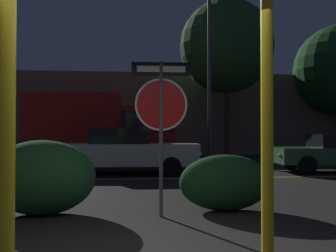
% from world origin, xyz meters
% --- Properties ---
extents(road_center_stripe, '(41.93, 0.12, 0.01)m').
position_xyz_m(road_center_stripe, '(0.00, 7.20, 0.00)').
color(road_center_stripe, gold).
rests_on(road_center_stripe, ground_plane).
extents(stop_sign, '(0.95, 0.06, 2.50)m').
position_xyz_m(stop_sign, '(0.44, 2.28, 1.78)').
color(stop_sign, '#4C4C51').
rests_on(stop_sign, ground_plane).
extents(yellow_pole_left, '(0.14, 0.14, 3.50)m').
position_xyz_m(yellow_pole_left, '(-1.08, -0.45, 1.75)').
color(yellow_pole_left, yellow).
rests_on(yellow_pole_left, ground_plane).
extents(yellow_pole_right, '(0.11, 0.11, 2.79)m').
position_xyz_m(yellow_pole_right, '(1.23, -0.29, 1.40)').
color(yellow_pole_right, yellow).
rests_on(yellow_pole_right, ground_plane).
extents(hedge_bush_2, '(1.75, 1.13, 1.22)m').
position_xyz_m(hedge_bush_2, '(-1.49, 2.61, 0.61)').
color(hedge_bush_2, '#1E4C23').
rests_on(hedge_bush_2, ground_plane).
extents(hedge_bush_3, '(1.60, 0.82, 0.97)m').
position_xyz_m(hedge_bush_3, '(1.58, 2.64, 0.48)').
color(hedge_bush_3, '#19421E').
rests_on(hedge_bush_3, ground_plane).
extents(passing_car_3, '(4.85, 2.03, 1.48)m').
position_xyz_m(passing_car_3, '(-0.26, 8.61, 0.74)').
color(passing_car_3, silver).
rests_on(passing_car_3, ground_plane).
extents(passing_car_4, '(4.17, 2.06, 1.29)m').
position_xyz_m(passing_car_4, '(6.89, 8.50, 0.66)').
color(passing_car_4, '#335B38').
rests_on(passing_car_4, ground_plane).
extents(delivery_truck, '(6.17, 2.63, 2.93)m').
position_xyz_m(delivery_truck, '(-1.20, 12.23, 1.58)').
color(delivery_truck, maroon).
rests_on(delivery_truck, ground_plane).
extents(street_lamp, '(0.37, 0.37, 8.00)m').
position_xyz_m(street_lamp, '(3.37, 12.36, 4.64)').
color(street_lamp, '#4C4C51').
rests_on(street_lamp, ground_plane).
extents(tree_0, '(5.00, 5.00, 8.45)m').
position_xyz_m(tree_0, '(5.03, 15.79, 5.94)').
color(tree_0, '#422D1E').
rests_on(tree_0, ground_plane).
extents(building_backdrop, '(29.04, 3.50, 4.92)m').
position_xyz_m(building_backdrop, '(0.92, 20.09, 2.46)').
color(building_backdrop, '#6B5B4C').
rests_on(building_backdrop, ground_plane).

